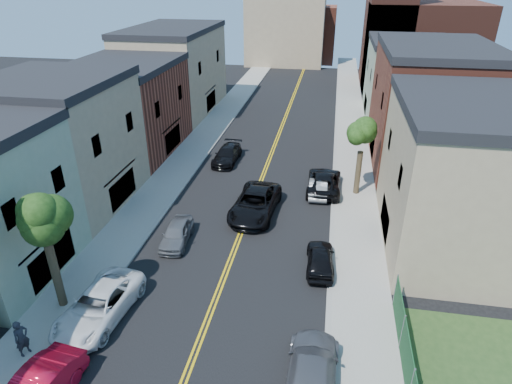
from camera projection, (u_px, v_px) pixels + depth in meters
The scene contains 24 objects.
sidewalk_left at pixel (201, 139), 46.09m from camera, with size 3.20×100.00×0.15m, color gray.
sidewalk_right at pixel (353, 148), 43.64m from camera, with size 3.20×100.00×0.15m, color gray.
curb_left at pixel (217, 140), 45.82m from camera, with size 0.30×100.00×0.15m, color gray.
curb_right at pixel (335, 147), 43.91m from camera, with size 0.30×100.00×0.15m, color gray.
bldg_left_tan_near at pixel (60, 147), 31.88m from camera, with size 9.00×10.00×9.00m, color #998466.
bldg_left_brick at pixel (126, 111), 41.74m from camera, with size 9.00×12.00×8.00m, color brown.
bldg_left_tan_far at pixel (175, 72), 53.65m from camera, with size 9.00×16.00×9.50m, color #998466.
bldg_right_tan at pixel (467, 182), 26.66m from camera, with size 9.00×12.00×9.00m, color #998466.
bldg_right_brick at pixel (429, 109), 38.68m from camera, with size 9.00×14.00×10.00m, color brown.
bldg_right_palegrn at pixel (407, 82), 51.28m from camera, with size 9.00×12.00×8.50m, color gray.
church at pixel (413, 38), 62.74m from camera, with size 16.20×14.20×22.60m.
backdrop_left at pixel (285, 31), 79.54m from camera, with size 14.00×8.00×12.00m, color #998466.
backdrop_center at pixel (308, 34), 82.87m from camera, with size 10.00×8.00×10.00m, color brown.
tree_left_mid at pixel (36, 198), 20.35m from camera, with size 5.20×5.20×9.29m.
tree_right_far at pixel (364, 126), 32.28m from camera, with size 4.40×4.40×8.03m.
white_pickup at pixel (99, 305), 22.24m from camera, with size 2.65×5.75×1.60m, color white.
grey_car_left at pixel (177, 233), 28.48m from camera, with size 1.63×4.05×1.38m, color #595B60.
black_car_left at pixel (227, 155), 40.45m from camera, with size 2.01×4.94×1.43m, color black.
grey_car_right at pixel (312, 372), 18.55m from camera, with size 2.21×5.43×1.58m, color #515258.
black_car_right at pixel (320, 259), 25.97m from camera, with size 1.64×4.07×1.39m, color black.
silver_car_right at pixel (318, 187), 34.62m from camera, with size 1.41×4.05×1.33m, color #929599.
dark_car_right_far at pixel (324, 181), 35.20m from camera, with size 2.61×5.65×1.57m, color black.
black_suv_lane at pixel (255, 203), 31.73m from camera, with size 2.93×6.36×1.77m, color black.
pedestrian_left at pixel (22, 338), 19.86m from camera, with size 0.69×0.45×1.89m, color #25262C.
Camera 1 is at (5.42, -1.89, 16.14)m, focal length 30.48 mm.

